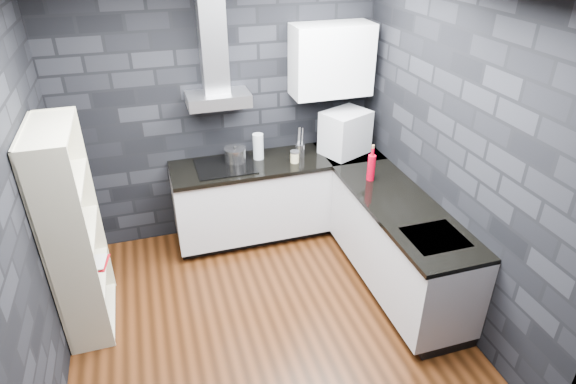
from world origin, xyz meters
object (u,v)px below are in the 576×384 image
glass_vase (258,146)px  fruit_bowl (71,237)px  pot (235,155)px  utensil_crock (300,150)px  storage_jar (295,157)px  bookshelf (74,233)px  red_bottle (371,168)px  appliance_garage (345,133)px

glass_vase → fruit_bowl: 2.01m
pot → utensil_crock: 0.68m
fruit_bowl → storage_jar: bearing=21.3°
glass_vase → bookshelf: bearing=-152.7°
bookshelf → red_bottle: bearing=-0.2°
red_bottle → appliance_garage: bearing=89.9°
storage_jar → bookshelf: bearing=-161.3°
glass_vase → red_bottle: 1.19m
appliance_garage → red_bottle: bearing=-113.6°
bookshelf → utensil_crock: bearing=17.9°
glass_vase → bookshelf: size_ratio=0.15×
utensil_crock → pot: bearing=175.6°
storage_jar → bookshelf: bookshelf is taller
storage_jar → fruit_bowl: (-2.07, -0.81, -0.02)m
utensil_crock → fruit_bowl: size_ratio=0.61×
appliance_garage → bookshelf: bookshelf is taller
pot → utensil_crock: (0.68, -0.05, -0.01)m
bookshelf → fruit_bowl: size_ratio=8.31×
storage_jar → bookshelf: size_ratio=0.06×
utensil_crock → appliance_garage: size_ratio=0.29×
appliance_garage → pot: bearing=151.2°
pot → storage_jar: (0.58, -0.18, -0.02)m
red_bottle → pot: bearing=146.9°
glass_vase → storage_jar: (0.33, -0.20, -0.08)m
appliance_garage → fruit_bowl: bearing=174.9°
appliance_garage → red_bottle: 0.65m
pot → fruit_bowl: size_ratio=1.00×
appliance_garage → red_bottle: (-0.00, -0.64, -0.10)m
glass_vase → bookshelf: 1.96m
red_bottle → utensil_crock: bearing=124.3°
glass_vase → red_bottle: bearing=-40.3°
pot → glass_vase: glass_vase is taller
storage_jar → appliance_garage: size_ratio=0.24×
pot → red_bottle: bearing=-33.1°
glass_vase → fruit_bowl: bearing=-150.0°
fruit_bowl → bookshelf: bearing=90.0°
fruit_bowl → glass_vase: bearing=30.0°
storage_jar → fruit_bowl: storage_jar is taller
glass_vase → fruit_bowl: glass_vase is taller
pot → bookshelf: bearing=-149.5°
storage_jar → bookshelf: (-2.07, -0.70, -0.05)m
appliance_garage → red_bottle: size_ratio=1.80×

